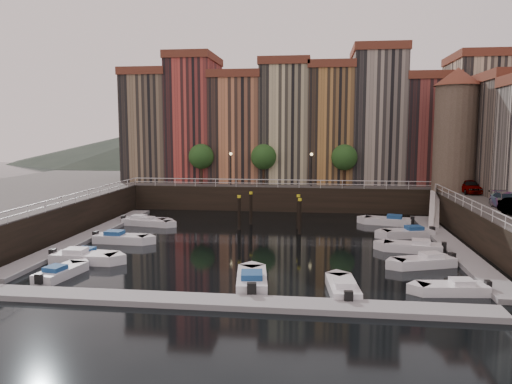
# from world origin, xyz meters

# --- Properties ---
(ground) EXTENTS (200.00, 200.00, 0.00)m
(ground) POSITION_xyz_m (0.00, 0.00, 0.00)
(ground) COLOR black
(ground) RESTS_ON ground
(quay_far) EXTENTS (80.00, 20.00, 3.00)m
(quay_far) POSITION_xyz_m (0.00, 26.00, 1.50)
(quay_far) COLOR black
(quay_far) RESTS_ON ground
(dock_left) EXTENTS (2.00, 28.00, 0.35)m
(dock_left) POSITION_xyz_m (-16.20, -1.00, 0.17)
(dock_left) COLOR gray
(dock_left) RESTS_ON ground
(dock_right) EXTENTS (2.00, 28.00, 0.35)m
(dock_right) POSITION_xyz_m (16.20, -1.00, 0.17)
(dock_right) COLOR gray
(dock_right) RESTS_ON ground
(dock_near) EXTENTS (30.00, 2.00, 0.35)m
(dock_near) POSITION_xyz_m (0.00, -17.00, 0.17)
(dock_near) COLOR gray
(dock_near) RESTS_ON ground
(mountains) EXTENTS (145.00, 100.00, 18.00)m
(mountains) POSITION_xyz_m (1.72, 110.00, 7.92)
(mountains) COLOR #2D382D
(mountains) RESTS_ON ground
(far_terrace) EXTENTS (48.70, 10.30, 17.50)m
(far_terrace) POSITION_xyz_m (3.31, 23.50, 10.95)
(far_terrace) COLOR #826D53
(far_terrace) RESTS_ON quay_far
(corner_tower) EXTENTS (5.20, 5.20, 13.80)m
(corner_tower) POSITION_xyz_m (20.00, 14.50, 10.19)
(corner_tower) COLOR #6B5B4C
(corner_tower) RESTS_ON quay_right
(promenade_trees) EXTENTS (21.20, 3.20, 5.20)m
(promenade_trees) POSITION_xyz_m (-1.33, 18.20, 6.58)
(promenade_trees) COLOR black
(promenade_trees) RESTS_ON quay_far
(street_lamps) EXTENTS (10.36, 0.36, 4.18)m
(street_lamps) POSITION_xyz_m (-1.00, 17.20, 5.90)
(street_lamps) COLOR black
(street_lamps) RESTS_ON quay_far
(railings) EXTENTS (36.08, 34.04, 0.52)m
(railings) POSITION_xyz_m (0.00, 4.88, 3.79)
(railings) COLOR white
(railings) RESTS_ON ground
(gangway) EXTENTS (2.78, 8.32, 3.73)m
(gangway) POSITION_xyz_m (17.10, 10.00, 1.92)
(gangway) COLOR white
(gangway) RESTS_ON ground
(mooring_pilings) EXTENTS (6.45, 4.70, 3.78)m
(mooring_pilings) POSITION_xyz_m (0.24, 5.31, 1.65)
(mooring_pilings) COLOR black
(mooring_pilings) RESTS_ON ground
(boat_left_0) EXTENTS (5.09, 1.86, 1.17)m
(boat_left_0) POSITION_xyz_m (-12.65, -9.31, 0.39)
(boat_left_0) COLOR silver
(boat_left_0) RESTS_ON ground
(boat_left_1) EXTENTS (4.19, 1.88, 0.95)m
(boat_left_1) POSITION_xyz_m (-12.52, -8.19, 0.32)
(boat_left_1) COLOR silver
(boat_left_1) RESTS_ON ground
(boat_left_2) EXTENTS (5.02, 2.03, 1.14)m
(boat_left_2) POSITION_xyz_m (-12.52, -2.50, 0.39)
(boat_left_2) COLOR silver
(boat_left_2) RESTS_ON ground
(boat_left_3) EXTENTS (4.47, 2.32, 1.00)m
(boat_left_3) POSITION_xyz_m (-12.41, 5.48, 0.34)
(boat_left_3) COLOR silver
(boat_left_3) RESTS_ON ground
(boat_left_4) EXTENTS (4.77, 1.75, 1.10)m
(boat_left_4) POSITION_xyz_m (-13.39, 5.96, 0.37)
(boat_left_4) COLOR silver
(boat_left_4) RESTS_ON ground
(boat_right_0) EXTENTS (4.41, 2.01, 1.00)m
(boat_right_0) POSITION_xyz_m (13.23, -13.27, 0.34)
(boat_right_0) COLOR silver
(boat_right_0) RESTS_ON ground
(boat_right_1) EXTENTS (4.82, 3.17, 1.09)m
(boat_right_1) POSITION_xyz_m (12.75, -7.17, 0.37)
(boat_right_1) COLOR silver
(boat_right_1) RESTS_ON ground
(boat_right_2) EXTENTS (5.00, 2.57, 1.12)m
(boat_right_2) POSITION_xyz_m (12.81, -2.61, 0.38)
(boat_right_2) COLOR silver
(boat_right_2) RESTS_ON ground
(boat_right_3) EXTENTS (5.03, 2.84, 1.13)m
(boat_right_3) POSITION_xyz_m (13.34, 3.12, 0.38)
(boat_right_3) COLOR silver
(boat_right_3) RESTS_ON ground
(boat_right_4) EXTENTS (5.16, 2.84, 1.15)m
(boat_right_4) POSITION_xyz_m (12.39, 9.26, 0.39)
(boat_right_4) COLOR silver
(boat_right_4) RESTS_ON ground
(boat_near_0) EXTENTS (2.20, 4.46, 1.00)m
(boat_near_0) POSITION_xyz_m (-12.39, -13.13, 0.34)
(boat_near_0) COLOR silver
(boat_near_0) RESTS_ON ground
(boat_near_2) EXTENTS (2.51, 5.30, 1.19)m
(boat_near_2) POSITION_xyz_m (0.77, -13.43, 0.40)
(boat_near_2) COLOR silver
(boat_near_2) RESTS_ON ground
(boat_near_3) EXTENTS (2.10, 4.72, 1.07)m
(boat_near_3) POSITION_xyz_m (6.48, -14.16, 0.36)
(boat_near_3) COLOR silver
(boat_near_3) RESTS_ON ground
(car_a) EXTENTS (1.93, 4.53, 1.53)m
(car_a) POSITION_xyz_m (21.19, 12.34, 3.76)
(car_a) COLOR gray
(car_a) RESTS_ON quay_right
(car_c) EXTENTS (2.00, 4.90, 1.42)m
(car_c) POSITION_xyz_m (21.27, 1.36, 3.71)
(car_c) COLOR gray
(car_c) RESTS_ON quay_right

